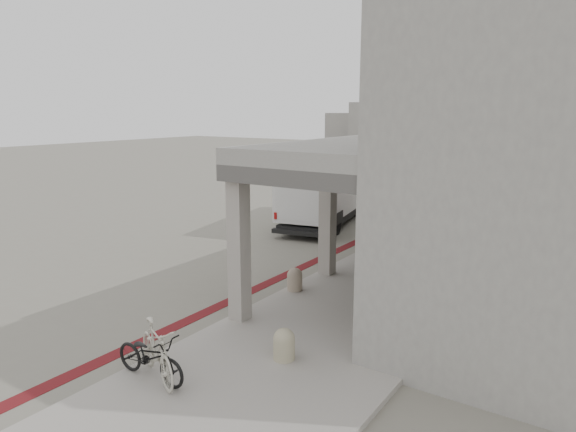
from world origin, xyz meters
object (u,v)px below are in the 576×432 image
Objects in this scene: fedex_truck at (327,187)px; bicycle_cream at (157,351)px; bicycle_black at (150,357)px; bench at (410,285)px; utility_cabinet at (447,254)px.

bicycle_cream is at bearing -84.50° from fedex_truck.
bicycle_cream is at bearing -44.40° from bicycle_black.
utility_cabinet is at bearing 71.51° from bench.
utility_cabinet is 0.66× the size of bicycle_cream.
fedex_truck is 13.97m from bicycle_black.
bicycle_black is at bearing -115.42° from utility_cabinet.
fedex_truck reaches higher than bench.
bench is at bearing -104.06° from utility_cabinet.
bicycle_cream reaches higher than bench.
bicycle_black is (4.02, -13.33, -1.05)m from fedex_truck.
fedex_truck is 13.91m from bicycle_cream.
bicycle_cream is at bearing -115.08° from utility_cabinet.
bench is (6.34, -6.85, -1.16)m from fedex_truck.
bicycle_black is at bearing 160.68° from bicycle_cream.
bicycle_black is (-2.32, -6.48, 0.12)m from bench.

